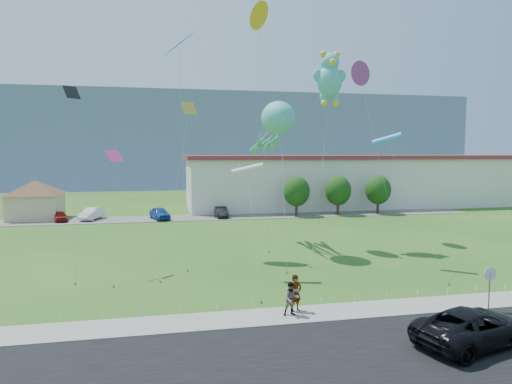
% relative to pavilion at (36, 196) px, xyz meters
% --- Properties ---
extents(ground, '(160.00, 160.00, 0.00)m').
position_rel_pavilion_xyz_m(ground, '(24.00, -38.00, -3.02)').
color(ground, '#245417').
rests_on(ground, ground).
extents(road, '(80.00, 8.00, 0.06)m').
position_rel_pavilion_xyz_m(road, '(24.00, -46.00, -2.99)').
color(road, black).
rests_on(road, ground).
extents(sidewalk, '(80.00, 2.50, 0.10)m').
position_rel_pavilion_xyz_m(sidewalk, '(24.00, -40.75, -2.97)').
color(sidewalk, gray).
rests_on(sidewalk, ground).
extents(parking_strip, '(70.00, 6.00, 0.06)m').
position_rel_pavilion_xyz_m(parking_strip, '(24.00, -3.00, -2.99)').
color(parking_strip, '#59544C').
rests_on(parking_strip, ground).
extents(hill_ridge, '(160.00, 50.00, 25.00)m').
position_rel_pavilion_xyz_m(hill_ridge, '(24.00, 82.00, 9.48)').
color(hill_ridge, slate).
rests_on(hill_ridge, ground).
extents(pavilion, '(9.20, 9.20, 5.00)m').
position_rel_pavilion_xyz_m(pavilion, '(0.00, 0.00, 0.00)').
color(pavilion, '#C3B185').
rests_on(pavilion, ground).
extents(warehouse, '(61.00, 15.00, 8.20)m').
position_rel_pavilion_xyz_m(warehouse, '(50.00, 6.00, 1.10)').
color(warehouse, beige).
rests_on(warehouse, ground).
extents(stop_sign, '(0.80, 0.07, 2.50)m').
position_rel_pavilion_xyz_m(stop_sign, '(33.50, -42.21, -1.15)').
color(stop_sign, slate).
rests_on(stop_sign, ground).
extents(rope_fence, '(26.05, 0.05, 0.50)m').
position_rel_pavilion_xyz_m(rope_fence, '(24.00, -39.30, -2.77)').
color(rope_fence, white).
rests_on(rope_fence, ground).
extents(tree_near, '(3.60, 3.60, 5.47)m').
position_rel_pavilion_xyz_m(tree_near, '(34.00, -4.00, 0.36)').
color(tree_near, '#3F2B19').
rests_on(tree_near, ground).
extents(tree_mid, '(3.60, 3.60, 5.47)m').
position_rel_pavilion_xyz_m(tree_mid, '(40.00, -4.00, 0.36)').
color(tree_mid, '#3F2B19').
rests_on(tree_mid, ground).
extents(tree_far, '(3.60, 3.60, 5.47)m').
position_rel_pavilion_xyz_m(tree_far, '(46.00, -4.00, 0.36)').
color(tree_far, '#3F2B19').
rests_on(tree_far, ground).
extents(suv, '(6.40, 4.21, 1.64)m').
position_rel_pavilion_xyz_m(suv, '(29.74, -45.96, -2.15)').
color(suv, black).
rests_on(suv, road).
extents(pedestrian_left, '(0.85, 0.73, 1.98)m').
position_rel_pavilion_xyz_m(pedestrian_left, '(23.15, -40.28, -1.93)').
color(pedestrian_left, gray).
rests_on(pedestrian_left, sidewalk).
extents(pedestrian_right, '(0.88, 0.70, 1.76)m').
position_rel_pavilion_xyz_m(pedestrian_right, '(22.74, -40.86, -2.04)').
color(pedestrian_right, gray).
rests_on(pedestrian_right, sidewalk).
extents(parked_car_red, '(2.44, 3.93, 1.25)m').
position_rel_pavilion_xyz_m(parked_car_red, '(3.53, -2.97, -2.34)').
color(parked_car_red, maroon).
rests_on(parked_car_red, parking_strip).
extents(parked_car_silver, '(2.99, 4.85, 1.51)m').
position_rel_pavilion_xyz_m(parked_car_silver, '(7.20, -2.28, -2.21)').
color(parked_car_silver, silver).
rests_on(parked_car_silver, parking_strip).
extents(parked_car_blue, '(3.06, 4.86, 1.54)m').
position_rel_pavilion_xyz_m(parked_car_blue, '(15.76, -3.78, -2.19)').
color(parked_car_blue, '#1B4599').
rests_on(parked_car_blue, parking_strip).
extents(parked_car_black, '(1.46, 4.18, 1.38)m').
position_rel_pavilion_xyz_m(parked_car_black, '(23.78, -3.35, -2.28)').
color(parked_car_black, black).
rests_on(parked_car_black, parking_strip).
extents(octopus_kite, '(2.80, 13.20, 12.96)m').
position_rel_pavilion_xyz_m(octopus_kite, '(25.84, -24.57, 7.85)').
color(octopus_kite, teal).
rests_on(octopus_kite, ground).
extents(teddy_bear_kite, '(5.66, 8.37, 17.70)m').
position_rel_pavilion_xyz_m(teddy_bear_kite, '(31.05, -23.91, 12.35)').
color(teddy_bear_kite, teal).
rests_on(teddy_bear_kite, ground).
extents(small_kite_pink, '(1.29, 5.49, 8.82)m').
position_rel_pavilion_xyz_m(small_kite_pink, '(12.83, -29.24, 4.53)').
color(small_kite_pink, '#DB3082').
rests_on(small_kite_pink, ground).
extents(small_kite_cyan, '(1.70, 7.32, 10.08)m').
position_rel_pavilion_xyz_m(small_kite_cyan, '(32.99, -31.32, 6.54)').
color(small_kite_cyan, '#348FEA').
rests_on(small_kite_cyan, ground).
extents(small_kite_yellow, '(3.12, 6.69, 12.54)m').
position_rel_pavilion_xyz_m(small_kite_yellow, '(18.05, -27.61, 7.64)').
color(small_kite_yellow, gold).
rests_on(small_kite_yellow, ground).
extents(small_kite_purple, '(1.80, 10.15, 17.10)m').
position_rel_pavilion_xyz_m(small_kite_purple, '(35.49, -20.81, 12.99)').
color(small_kite_purple, purple).
rests_on(small_kite_purple, ground).
extents(small_kite_blue, '(1.80, 7.48, 18.42)m').
position_rel_pavilion_xyz_m(small_kite_blue, '(17.74, -23.91, 14.27)').
color(small_kite_blue, blue).
rests_on(small_kite_blue, ground).
extents(small_kite_black, '(1.34, 5.31, 13.43)m').
position_rel_pavilion_xyz_m(small_kite_black, '(9.93, -28.37, 8.41)').
color(small_kite_black, black).
rests_on(small_kite_black, ground).
extents(small_kite_white, '(0.65, 7.23, 7.90)m').
position_rel_pavilion_xyz_m(small_kite_white, '(21.99, -32.39, 4.38)').
color(small_kite_white, silver).
rests_on(small_kite_white, ground).
extents(small_kite_orange, '(1.80, 5.66, 22.01)m').
position_rel_pavilion_xyz_m(small_kite_orange, '(25.22, -20.86, 17.71)').
color(small_kite_orange, '#FFAC1C').
rests_on(small_kite_orange, ground).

